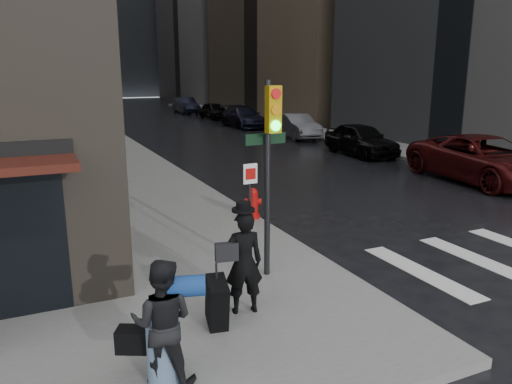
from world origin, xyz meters
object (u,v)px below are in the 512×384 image
parked_car_0 (484,159)px  parked_car_2 (297,126)px  parked_car_5 (186,105)px  man_overcoat (238,269)px  parked_car_3 (244,117)px  traffic_light (268,154)px  parked_car_4 (215,111)px  man_jeans (162,322)px  fire_hydrant (253,205)px  parked_car_1 (361,139)px

parked_car_0 → parked_car_2: bearing=95.9°
parked_car_0 → parked_car_5: (-0.87, 33.81, -0.09)m
man_overcoat → parked_car_3: man_overcoat is taller
traffic_light → parked_car_5: bearing=72.4°
traffic_light → parked_car_4: size_ratio=0.90×
man_jeans → parked_car_5: 42.95m
man_overcoat → parked_car_5: 41.32m
man_jeans → man_overcoat: bearing=-114.4°
man_overcoat → fire_hydrant: man_overcoat is taller
traffic_light → parked_car_1: traffic_light is taller
parked_car_1 → parked_car_2: (0.29, 6.76, -0.05)m
parked_car_0 → parked_car_3: (-0.70, 20.29, -0.10)m
parked_car_3 → parked_car_5: size_ratio=1.12×
fire_hydrant → parked_car_2: bearing=57.0°
parked_car_1 → parked_car_2: bearing=90.2°
man_jeans → fire_hydrant: (3.96, 6.05, -0.45)m
parked_car_4 → traffic_light: bearing=-111.3°
man_overcoat → parked_car_3: 28.61m
traffic_light → fire_hydrant: traffic_light is taller
traffic_light → man_overcoat: bearing=-135.2°
fire_hydrant → parked_car_4: parked_car_4 is taller
man_overcoat → traffic_light: bearing=-122.3°
man_overcoat → man_jeans: (-1.53, -1.25, 0.04)m
parked_car_0 → parked_car_5: 33.82m
parked_car_4 → parked_car_5: 6.78m
man_overcoat → parked_car_4: man_overcoat is taller
man_jeans → fire_hydrant: man_jeans is taller
parked_car_0 → parked_car_2: 13.53m
man_jeans → parked_car_2: bearing=-96.6°
man_overcoat → parked_car_2: (11.97, 19.47, -0.21)m
traffic_light → fire_hydrant: 4.31m
traffic_light → parked_car_1: 15.72m
parked_car_0 → parked_car_4: size_ratio=1.49×
parked_car_1 → parked_car_2: 6.77m
man_jeans → traffic_light: size_ratio=0.45×
parked_car_1 → parked_car_3: bearing=93.7°
parked_car_5 → parked_car_1: bearing=-87.1°
man_overcoat → parked_car_1: man_overcoat is taller
parked_car_1 → parked_car_0: bearing=-83.6°
parked_car_3 → man_jeans: bearing=-114.3°
man_overcoat → parked_car_0: size_ratio=0.31×
man_overcoat → parked_car_4: (11.69, 32.99, -0.24)m
fire_hydrant → parked_car_5: (8.82, 34.96, 0.23)m
parked_car_1 → parked_car_4: (0.02, 20.29, -0.08)m
fire_hydrant → parked_car_0: parked_car_0 is taller
man_jeans → parked_car_4: 36.71m
parked_car_4 → parked_car_1: bearing=-92.9°
parked_car_1 → parked_car_4: 20.29m
fire_hydrant → traffic_light: bearing=-110.3°
parked_car_2 → parked_car_5: 20.30m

